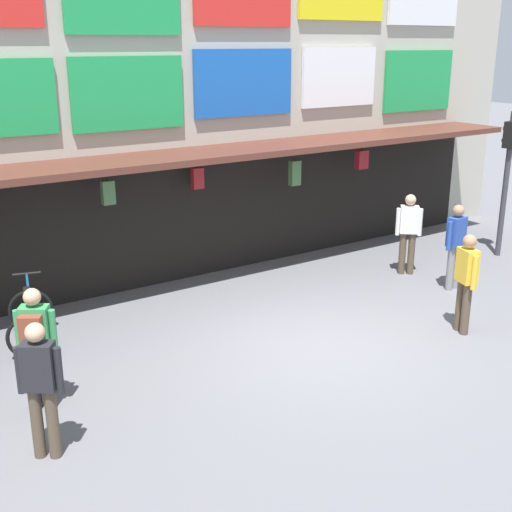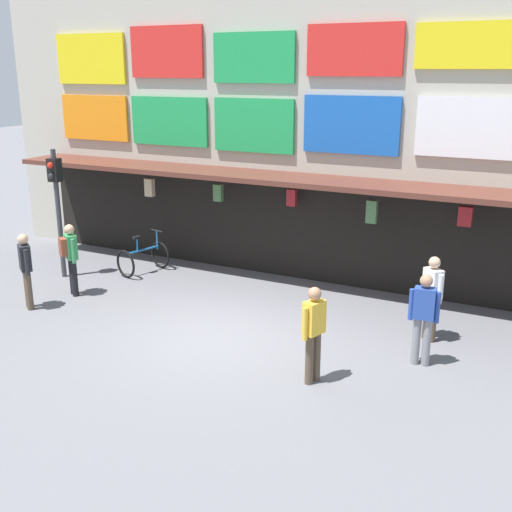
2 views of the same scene
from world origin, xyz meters
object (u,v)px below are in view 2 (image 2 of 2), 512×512
Objects in this scene: bicycle_parked at (143,258)px; pedestrian_in_white at (314,329)px; pedestrian_in_purple at (432,294)px; pedestrian_in_yellow at (424,315)px; traffic_light_near at (56,193)px; pedestrian_in_blue at (70,254)px; pedestrian_in_red at (26,267)px.

pedestrian_in_white is (6.05, -3.49, 0.55)m from bicycle_parked.
pedestrian_in_purple is at bearing -6.90° from bicycle_parked.
bicycle_parked is 0.78× the size of pedestrian_in_yellow.
bicycle_parked is 7.01m from pedestrian_in_white.
traffic_light_near is 8.10m from pedestrian_in_white.
pedestrian_in_purple is 7.97m from pedestrian_in_blue.
pedestrian_in_yellow is at bearing 0.39° from pedestrian_in_blue.
pedestrian_in_red reaches higher than bicycle_parked.
pedestrian_in_blue is at bearing -171.45° from pedestrian_in_purple.
pedestrian_in_white is (7.67, -2.32, -1.19)m from traffic_light_near.
pedestrian_in_blue is (-7.88, -1.19, 0.04)m from pedestrian_in_purple.
traffic_light_near is at bearing 114.12° from pedestrian_in_red.
pedestrian_in_white is 2.93m from pedestrian_in_purple.
pedestrian_in_purple reaches higher than bicycle_parked.
pedestrian_in_purple is at bearing 8.55° from pedestrian_in_blue.
pedestrian_in_white is 1.00× the size of pedestrian_in_purple.
pedestrian_in_purple is at bearing 1.70° from traffic_light_near.
pedestrian_in_white is at bearing -135.14° from pedestrian_in_yellow.
pedestrian_in_purple is 8.46m from pedestrian_in_red.
pedestrian_in_white is 1.00× the size of pedestrian_in_blue.
pedestrian_in_blue is at bearing -179.61° from pedestrian_in_yellow.
traffic_light_near is at bearing 141.61° from pedestrian_in_blue.
bicycle_parked is at bearing 77.58° from pedestrian_in_blue.
bicycle_parked is at bearing 35.86° from traffic_light_near.
pedestrian_in_blue is (-6.51, 1.40, 0.04)m from pedestrian_in_white.
pedestrian_in_white and pedestrian_in_purple have the same top height.
pedestrian_in_yellow is at bearing -15.12° from bicycle_parked.
pedestrian_in_white reaches higher than bicycle_parked.
pedestrian_in_red is 1.11m from pedestrian_in_blue.
pedestrian_in_white is at bearing -12.15° from pedestrian_in_blue.
pedestrian_in_blue reaches higher than bicycle_parked.
traffic_light_near is 9.25m from pedestrian_in_yellow.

